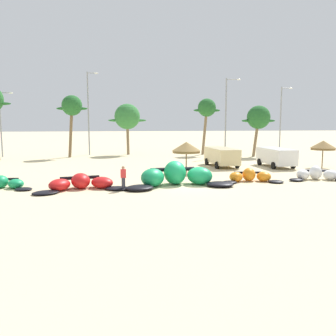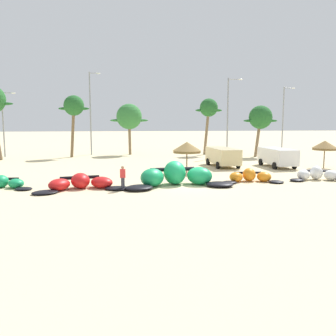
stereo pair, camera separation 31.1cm
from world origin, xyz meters
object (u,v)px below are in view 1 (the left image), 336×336
at_px(kite_left_of_center, 176,176).
at_px(lamppost_west_center, 89,110).
at_px(kite_center, 250,177).
at_px(parked_van, 275,156).
at_px(palm_left, 72,107).
at_px(parked_car_second, 221,155).
at_px(lamppost_east, 281,116).
at_px(kite_left, 81,183).
at_px(beach_umbrella_middle, 323,145).
at_px(lamppost_east_center, 227,113).
at_px(kite_right_of_center, 316,175).
at_px(palm_center_right, 259,118).
at_px(beach_umbrella_near_van, 186,147).
at_px(person_near_kites, 123,178).
at_px(lamppost_west, 2,120).
at_px(palm_center_left, 207,109).
at_px(palm_left_of_gap, 127,117).

relative_size(kite_left_of_center, lamppost_west_center, 0.73).
distance_m(kite_left_of_center, kite_center, 5.81).
height_order(parked_van, palm_left, palm_left).
distance_m(parked_car_second, lamppost_east, 19.89).
distance_m(kite_left, palm_left, 22.80).
bearing_deg(beach_umbrella_middle, lamppost_east_center, 115.14).
distance_m(kite_left, lamppost_east, 36.24).
xyz_separation_m(kite_right_of_center, lamppost_east_center, (-1.56, 19.28, 5.09)).
bearing_deg(palm_center_right, beach_umbrella_near_van, -131.31).
relative_size(kite_center, lamppost_east, 0.52).
distance_m(parked_van, lamppost_east, 17.87).
xyz_separation_m(person_near_kites, lamppost_west, (-14.82, 23.90, 3.76)).
relative_size(kite_center, parked_van, 0.95).
xyz_separation_m(parked_van, lamppost_east_center, (-1.74, 11.22, 4.41)).
distance_m(palm_left, palm_center_left, 17.43).
xyz_separation_m(palm_left, lamppost_east, (28.75, 3.56, -1.06)).
distance_m(palm_left_of_gap, palm_center_left, 10.66).
bearing_deg(person_near_kites, lamppost_east, 49.09).
bearing_deg(palm_center_left, lamppost_west, -179.34).
distance_m(palm_left_of_gap, palm_center_right, 17.06).
bearing_deg(kite_right_of_center, kite_left_of_center, -174.86).
xyz_separation_m(beach_umbrella_middle, parked_car_second, (-9.42, 2.41, -1.11)).
relative_size(kite_left_of_center, lamppost_west, 0.98).
bearing_deg(person_near_kites, kite_right_of_center, 9.25).
xyz_separation_m(beach_umbrella_near_van, parked_van, (9.52, 3.00, -1.15)).
bearing_deg(kite_left_of_center, palm_left_of_gap, 97.25).
bearing_deg(lamppost_east, palm_center_right, -135.42).
xyz_separation_m(beach_umbrella_middle, person_near_kites, (-19.21, -9.10, -1.38)).
bearing_deg(kite_right_of_center, beach_umbrella_middle, 56.91).
bearing_deg(kite_left_of_center, palm_center_right, 55.21).
bearing_deg(palm_center_left, palm_center_right, -30.89).
height_order(parked_car_second, lamppost_west_center, lamppost_west_center).
relative_size(beach_umbrella_near_van, lamppost_east, 0.29).
height_order(beach_umbrella_middle, lamppost_west_center, lamppost_west_center).
height_order(kite_right_of_center, person_near_kites, person_near_kites).
bearing_deg(parked_van, lamppost_west, 155.80).
height_order(palm_center_right, lamppost_east, lamppost_east).
height_order(kite_right_of_center, lamppost_east, lamppost_east).
bearing_deg(beach_umbrella_near_van, parked_car_second, 43.26).
bearing_deg(palm_left_of_gap, lamppost_west_center, 176.04).
bearing_deg(lamppost_east_center, lamppost_east, 25.36).
xyz_separation_m(kite_left_of_center, lamppost_west_center, (-8.04, 24.24, 5.30)).
xyz_separation_m(kite_center, palm_left, (-15.57, 20.25, 5.85)).
bearing_deg(kite_center, palm_left, 127.55).
height_order(palm_center_left, palm_center_right, palm_center_left).
height_order(kite_left, parked_van, parked_van).
relative_size(parked_car_second, person_near_kites, 3.26).
bearing_deg(kite_left, parked_van, 28.56).
bearing_deg(palm_center_left, lamppost_east_center, -50.68).
bearing_deg(lamppost_east_center, kite_left, -127.57).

